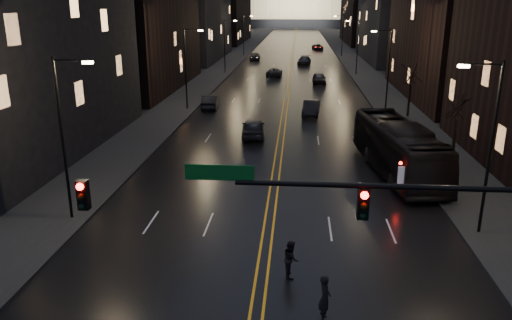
% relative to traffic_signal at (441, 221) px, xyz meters
% --- Properties ---
extents(road, '(20.00, 320.00, 0.02)m').
position_rel_traffic_signal_xyz_m(road, '(-5.91, 130.00, -5.09)').
color(road, black).
rests_on(road, ground).
extents(sidewalk_left, '(8.00, 320.00, 0.16)m').
position_rel_traffic_signal_xyz_m(sidewalk_left, '(-19.91, 130.00, -5.02)').
color(sidewalk_left, black).
rests_on(sidewalk_left, ground).
extents(sidewalk_right, '(8.00, 320.00, 0.16)m').
position_rel_traffic_signal_xyz_m(sidewalk_right, '(8.09, 130.00, -5.02)').
color(sidewalk_right, black).
rests_on(sidewalk_right, ground).
extents(center_line, '(0.62, 320.00, 0.01)m').
position_rel_traffic_signal_xyz_m(center_line, '(-5.91, 130.00, -5.08)').
color(center_line, orange).
rests_on(center_line, road).
extents(building_left_far, '(12.00, 34.00, 20.00)m').
position_rel_traffic_signal_xyz_m(building_left_far, '(-26.91, 92.00, 4.90)').
color(building_left_far, black).
rests_on(building_left_far, ground).
extents(building_left_dist, '(12.00, 40.00, 24.00)m').
position_rel_traffic_signal_xyz_m(building_left_dist, '(-26.91, 140.00, 6.90)').
color(building_left_dist, black).
rests_on(building_left_dist, ground).
extents(building_right_dist, '(12.00, 40.00, 22.00)m').
position_rel_traffic_signal_xyz_m(building_right_dist, '(15.09, 140.00, 5.90)').
color(building_right_dist, black).
rests_on(building_right_dist, ground).
extents(traffic_signal, '(17.29, 0.45, 7.00)m').
position_rel_traffic_signal_xyz_m(traffic_signal, '(0.00, 0.00, 0.00)').
color(traffic_signal, black).
rests_on(traffic_signal, ground).
extents(streetlamp_right_near, '(2.13, 0.25, 9.00)m').
position_rel_traffic_signal_xyz_m(streetlamp_right_near, '(4.91, 10.00, -0.02)').
color(streetlamp_right_near, black).
rests_on(streetlamp_right_near, ground).
extents(streetlamp_left_near, '(2.13, 0.25, 9.00)m').
position_rel_traffic_signal_xyz_m(streetlamp_left_near, '(-16.72, 10.00, -0.02)').
color(streetlamp_left_near, black).
rests_on(streetlamp_left_near, ground).
extents(streetlamp_right_mid, '(2.13, 0.25, 9.00)m').
position_rel_traffic_signal_xyz_m(streetlamp_right_mid, '(4.91, 40.00, -0.02)').
color(streetlamp_right_mid, black).
rests_on(streetlamp_right_mid, ground).
extents(streetlamp_left_mid, '(2.13, 0.25, 9.00)m').
position_rel_traffic_signal_xyz_m(streetlamp_left_mid, '(-16.72, 40.00, -0.02)').
color(streetlamp_left_mid, black).
rests_on(streetlamp_left_mid, ground).
extents(streetlamp_right_far, '(2.13, 0.25, 9.00)m').
position_rel_traffic_signal_xyz_m(streetlamp_right_far, '(4.91, 70.00, -0.02)').
color(streetlamp_right_far, black).
rests_on(streetlamp_right_far, ground).
extents(streetlamp_left_far, '(2.13, 0.25, 9.00)m').
position_rel_traffic_signal_xyz_m(streetlamp_left_far, '(-16.72, 70.00, -0.02)').
color(streetlamp_left_far, black).
rests_on(streetlamp_left_far, ground).
extents(streetlamp_right_dist, '(2.13, 0.25, 9.00)m').
position_rel_traffic_signal_xyz_m(streetlamp_right_dist, '(4.91, 100.00, -0.02)').
color(streetlamp_right_dist, black).
rests_on(streetlamp_right_dist, ground).
extents(streetlamp_left_dist, '(2.13, 0.25, 9.00)m').
position_rel_traffic_signal_xyz_m(streetlamp_left_dist, '(-16.72, 100.00, -0.02)').
color(streetlamp_left_dist, black).
rests_on(streetlamp_left_dist, ground).
extents(tree_right_mid, '(2.40, 2.40, 6.65)m').
position_rel_traffic_signal_xyz_m(tree_right_mid, '(7.09, 22.00, -0.58)').
color(tree_right_mid, black).
rests_on(tree_right_mid, ground).
extents(tree_right_far, '(2.40, 2.40, 6.65)m').
position_rel_traffic_signal_xyz_m(tree_right_far, '(7.09, 38.00, -0.58)').
color(tree_right_far, black).
rests_on(tree_right_far, ground).
extents(bus, '(4.80, 13.39, 3.65)m').
position_rel_traffic_signal_xyz_m(bus, '(2.59, 19.77, -3.28)').
color(bus, black).
rests_on(bus, ground).
extents(oncoming_car_a, '(2.38, 5.15, 1.71)m').
position_rel_traffic_signal_xyz_m(oncoming_car_a, '(-8.41, 28.72, -4.25)').
color(oncoming_car_a, black).
rests_on(oncoming_car_a, ground).
extents(oncoming_car_b, '(1.99, 4.83, 1.56)m').
position_rel_traffic_signal_xyz_m(oncoming_car_b, '(-14.41, 40.83, -4.33)').
color(oncoming_car_b, black).
rests_on(oncoming_car_b, ground).
extents(oncoming_car_c, '(2.59, 5.10, 1.38)m').
position_rel_traffic_signal_xyz_m(oncoming_car_c, '(-8.41, 67.65, -4.41)').
color(oncoming_car_c, black).
rests_on(oncoming_car_c, ground).
extents(oncoming_car_d, '(2.37, 5.36, 1.53)m').
position_rel_traffic_signal_xyz_m(oncoming_car_d, '(-13.71, 92.14, -4.34)').
color(oncoming_car_d, black).
rests_on(oncoming_car_d, ground).
extents(receding_car_a, '(2.05, 4.93, 1.59)m').
position_rel_traffic_signal_xyz_m(receding_car_a, '(-3.04, 38.21, -4.31)').
color(receding_car_a, black).
rests_on(receding_car_a, ground).
extents(receding_car_b, '(1.97, 4.84, 1.65)m').
position_rel_traffic_signal_xyz_m(receding_car_b, '(-1.36, 60.14, -4.28)').
color(receding_car_b, black).
rests_on(receding_car_b, ground).
extents(receding_car_c, '(2.88, 5.81, 1.62)m').
position_rel_traffic_signal_xyz_m(receding_car_c, '(-3.37, 84.00, -4.29)').
color(receding_car_c, black).
rests_on(receding_car_c, ground).
extents(receding_car_d, '(3.00, 5.32, 1.40)m').
position_rel_traffic_signal_xyz_m(receding_car_d, '(0.35, 116.86, -4.40)').
color(receding_car_d, black).
rests_on(receding_car_d, ground).
extents(pedestrian_a, '(0.49, 0.71, 1.88)m').
position_rel_traffic_signal_xyz_m(pedestrian_a, '(-3.31, 1.91, -4.16)').
color(pedestrian_a, black).
rests_on(pedestrian_a, ground).
extents(pedestrian_b, '(0.56, 0.88, 1.70)m').
position_rel_traffic_signal_xyz_m(pedestrian_b, '(-4.63, 5.00, -4.25)').
color(pedestrian_b, black).
rests_on(pedestrian_b, ground).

